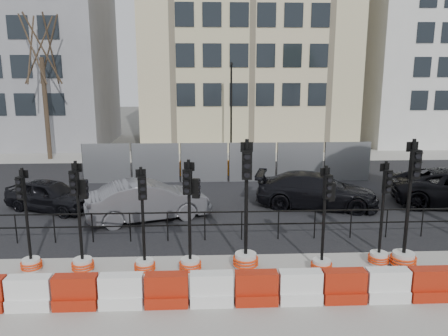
{
  "coord_description": "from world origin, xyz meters",
  "views": [
    {
      "loc": [
        -1.19,
        -12.21,
        5.36
      ],
      "look_at": [
        -0.5,
        3.0,
        2.04
      ],
      "focal_mm": 35.0,
      "sensor_mm": 36.0,
      "label": 1
    }
  ],
  "objects_px": {
    "traffic_signal_a": "(30,250)",
    "car_a": "(50,195)",
    "traffic_signal_h": "(405,242)",
    "traffic_signal_d": "(190,246)",
    "car_c": "(316,190)"
  },
  "relations": [
    {
      "from": "traffic_signal_d",
      "to": "traffic_signal_a",
      "type": "bearing_deg",
      "value": -168.53
    },
    {
      "from": "traffic_signal_h",
      "to": "car_a",
      "type": "height_order",
      "value": "traffic_signal_h"
    },
    {
      "from": "car_a",
      "to": "car_c",
      "type": "distance_m",
      "value": 10.65
    },
    {
      "from": "traffic_signal_d",
      "to": "car_c",
      "type": "height_order",
      "value": "traffic_signal_d"
    },
    {
      "from": "car_a",
      "to": "traffic_signal_d",
      "type": "bearing_deg",
      "value": -111.49
    },
    {
      "from": "traffic_signal_d",
      "to": "car_a",
      "type": "distance_m",
      "value": 8.11
    },
    {
      "from": "traffic_signal_a",
      "to": "car_c",
      "type": "relative_size",
      "value": 0.56
    },
    {
      "from": "traffic_signal_h",
      "to": "traffic_signal_d",
      "type": "bearing_deg",
      "value": 172.55
    },
    {
      "from": "traffic_signal_a",
      "to": "traffic_signal_d",
      "type": "relative_size",
      "value": 0.93
    },
    {
      "from": "traffic_signal_h",
      "to": "car_c",
      "type": "xyz_separation_m",
      "value": [
        -1.03,
        5.73,
        -0.05
      ]
    },
    {
      "from": "traffic_signal_a",
      "to": "traffic_signal_d",
      "type": "bearing_deg",
      "value": 12.22
    },
    {
      "from": "traffic_signal_a",
      "to": "car_a",
      "type": "bearing_deg",
      "value": 119.01
    },
    {
      "from": "traffic_signal_d",
      "to": "car_c",
      "type": "distance_m",
      "value": 7.56
    },
    {
      "from": "traffic_signal_d",
      "to": "car_c",
      "type": "xyz_separation_m",
      "value": [
        4.94,
        5.73,
        -0.04
      ]
    },
    {
      "from": "traffic_signal_d",
      "to": "car_a",
      "type": "relative_size",
      "value": 0.79
    }
  ]
}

